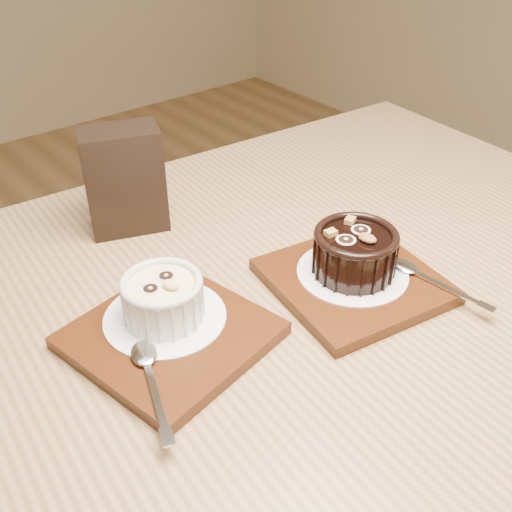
{
  "coord_description": "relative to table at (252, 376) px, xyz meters",
  "views": [
    {
      "loc": [
        -0.28,
        -0.32,
        1.18
      ],
      "look_at": [
        0.05,
        0.09,
        0.81
      ],
      "focal_mm": 42.0,
      "sensor_mm": 36.0,
      "label": 1
    }
  ],
  "objects": [
    {
      "name": "spoon_left",
      "position": [
        -0.14,
        -0.03,
        0.11
      ],
      "size": [
        0.07,
        0.13,
        0.01
      ],
      "primitive_type": null,
      "rotation": [
        0.0,
        0.0,
        -0.35
      ],
      "color": "silver",
      "rests_on": "tray_left"
    },
    {
      "name": "table",
      "position": [
        0.0,
        0.0,
        0.0
      ],
      "size": [
        1.26,
        0.89,
        0.75
      ],
      "rotation": [
        0.0,
        0.0,
        -0.08
      ],
      "color": "brown",
      "rests_on": "ground"
    },
    {
      "name": "ramekin_dark",
      "position": [
        0.13,
        -0.03,
        0.14
      ],
      "size": [
        0.1,
        0.1,
        0.06
      ],
      "rotation": [
        0.0,
        0.0,
        0.13
      ],
      "color": "black",
      "rests_on": "doily_right"
    },
    {
      "name": "tray_left",
      "position": [
        -0.09,
        0.02,
        0.1
      ],
      "size": [
        0.21,
        0.21,
        0.01
      ],
      "primitive_type": "cube",
      "rotation": [
        0.0,
        0.0,
        0.2
      ],
      "color": "#431E0B",
      "rests_on": "table"
    },
    {
      "name": "condiment_stand",
      "position": [
        -0.01,
        0.25,
        0.16
      ],
      "size": [
        0.11,
        0.09,
        0.14
      ],
      "primitive_type": "cube",
      "rotation": [
        0.0,
        0.0,
        -0.36
      ],
      "color": "black",
      "rests_on": "table"
    },
    {
      "name": "tray_right",
      "position": [
        0.13,
        -0.03,
        0.1
      ],
      "size": [
        0.21,
        0.21,
        0.01
      ],
      "primitive_type": "cube",
      "rotation": [
        0.0,
        0.0,
        -0.17
      ],
      "color": "#431E0B",
      "rests_on": "table"
    },
    {
      "name": "doily_left",
      "position": [
        -0.08,
        0.04,
        0.11
      ],
      "size": [
        0.13,
        0.13,
        0.0
      ],
      "primitive_type": "cylinder",
      "color": "white",
      "rests_on": "tray_left"
    },
    {
      "name": "ramekin_white",
      "position": [
        -0.08,
        0.04,
        0.13
      ],
      "size": [
        0.09,
        0.09,
        0.05
      ],
      "rotation": [
        0.0,
        0.0,
        0.34
      ],
      "color": "silver",
      "rests_on": "doily_left"
    },
    {
      "name": "spoon_right",
      "position": [
        0.19,
        -0.09,
        0.11
      ],
      "size": [
        0.04,
        0.14,
        0.01
      ],
      "primitive_type": null,
      "rotation": [
        0.0,
        0.0,
        0.1
      ],
      "color": "silver",
      "rests_on": "tray_right"
    },
    {
      "name": "doily_right",
      "position": [
        0.13,
        -0.03,
        0.11
      ],
      "size": [
        0.13,
        0.13,
        0.0
      ],
      "primitive_type": "cylinder",
      "color": "white",
      "rests_on": "tray_right"
    }
  ]
}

